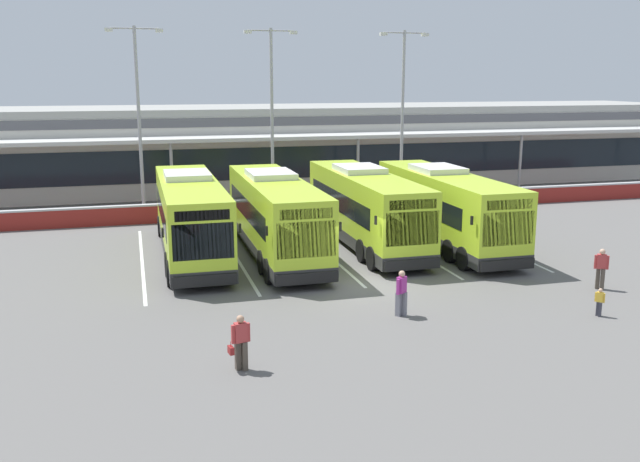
% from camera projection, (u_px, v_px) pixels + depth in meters
% --- Properties ---
extents(ground_plane, '(200.00, 200.00, 0.00)m').
position_uv_depth(ground_plane, '(362.00, 284.00, 27.51)').
color(ground_plane, '#605E5B').
extents(terminal_building, '(70.00, 13.00, 6.00)m').
position_uv_depth(terminal_building, '(249.00, 146.00, 52.21)').
color(terminal_building, beige).
rests_on(terminal_building, ground).
extents(red_barrier_wall, '(60.00, 0.40, 1.10)m').
position_uv_depth(red_barrier_wall, '(284.00, 207.00, 41.05)').
color(red_barrier_wall, maroon).
rests_on(red_barrier_wall, ground).
extents(coach_bus_leftmost, '(2.99, 12.16, 3.78)m').
position_uv_depth(coach_bus_leftmost, '(190.00, 218.00, 31.61)').
color(coach_bus_leftmost, '#B7DB2D').
rests_on(coach_bus_leftmost, ground).
extents(coach_bus_left_centre, '(2.99, 12.16, 3.78)m').
position_uv_depth(coach_bus_left_centre, '(275.00, 217.00, 31.91)').
color(coach_bus_left_centre, '#B7DB2D').
rests_on(coach_bus_left_centre, ground).
extents(coach_bus_centre, '(2.99, 12.16, 3.78)m').
position_uv_depth(coach_bus_centre, '(365.00, 209.00, 33.86)').
color(coach_bus_centre, '#B7DB2D').
rests_on(coach_bus_centre, ground).
extents(coach_bus_right_centre, '(2.99, 12.16, 3.78)m').
position_uv_depth(coach_bus_right_centre, '(445.00, 209.00, 33.84)').
color(coach_bus_right_centre, '#B7DB2D').
rests_on(coach_bus_right_centre, ground).
extents(bay_stripe_far_west, '(0.14, 13.00, 0.01)m').
position_uv_depth(bay_stripe_far_west, '(142.00, 261.00, 31.01)').
color(bay_stripe_far_west, silver).
rests_on(bay_stripe_far_west, ground).
extents(bay_stripe_west, '(0.14, 13.00, 0.01)m').
position_uv_depth(bay_stripe_west, '(235.00, 255.00, 32.09)').
color(bay_stripe_west, silver).
rests_on(bay_stripe_west, ground).
extents(bay_stripe_mid_west, '(0.14, 13.00, 0.01)m').
position_uv_depth(bay_stripe_mid_west, '(322.00, 249.00, 33.17)').
color(bay_stripe_mid_west, silver).
rests_on(bay_stripe_mid_west, ground).
extents(bay_stripe_centre, '(0.14, 13.00, 0.01)m').
position_uv_depth(bay_stripe_centre, '(403.00, 244.00, 34.24)').
color(bay_stripe_centre, silver).
rests_on(bay_stripe_centre, ground).
extents(bay_stripe_mid_east, '(0.14, 13.00, 0.01)m').
position_uv_depth(bay_stripe_mid_east, '(480.00, 239.00, 35.32)').
color(bay_stripe_mid_east, silver).
rests_on(bay_stripe_mid_east, ground).
extents(pedestrian_with_handbag, '(0.64, 0.32, 1.62)m').
position_uv_depth(pedestrian_with_handbag, '(240.00, 341.00, 19.26)').
color(pedestrian_with_handbag, '#4C4238').
rests_on(pedestrian_with_handbag, ground).
extents(pedestrian_in_dark_coat, '(0.48, 0.40, 1.62)m').
position_uv_depth(pedestrian_in_dark_coat, '(401.00, 292.00, 23.70)').
color(pedestrian_in_dark_coat, slate).
rests_on(pedestrian_in_dark_coat, ground).
extents(pedestrian_child, '(0.26, 0.29, 1.00)m').
position_uv_depth(pedestrian_child, '(600.00, 301.00, 23.73)').
color(pedestrian_child, '#33333D').
rests_on(pedestrian_child, ground).
extents(pedestrian_near_bin, '(0.51, 0.41, 1.62)m').
position_uv_depth(pedestrian_near_bin, '(601.00, 268.00, 26.71)').
color(pedestrian_near_bin, '#4C4238').
rests_on(pedestrian_near_bin, ground).
extents(lamp_post_west, '(3.24, 0.28, 11.00)m').
position_uv_depth(lamp_post_west, '(138.00, 109.00, 40.47)').
color(lamp_post_west, '#9E9EA3').
rests_on(lamp_post_west, ground).
extents(lamp_post_centre, '(3.24, 0.28, 11.00)m').
position_uv_depth(lamp_post_centre, '(272.00, 108.00, 42.29)').
color(lamp_post_centre, '#9E9EA3').
rests_on(lamp_post_centre, ground).
extents(lamp_post_east, '(3.24, 0.28, 11.00)m').
position_uv_depth(lamp_post_east, '(403.00, 106.00, 44.28)').
color(lamp_post_east, '#9E9EA3').
rests_on(lamp_post_east, ground).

